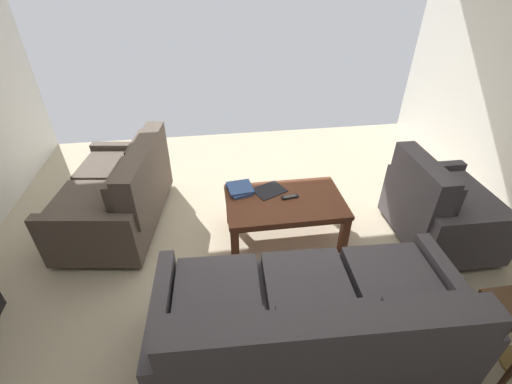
{
  "coord_description": "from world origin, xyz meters",
  "views": [
    {
      "loc": [
        0.42,
        2.36,
        2.31
      ],
      "look_at": [
        0.11,
        0.23,
        0.83
      ],
      "focal_mm": 24.43,
      "sensor_mm": 36.0,
      "label": 1
    }
  ],
  "objects_px": {
    "armchair_side": "(439,208)",
    "loveseat_near": "(120,193)",
    "sofa_main": "(311,323)",
    "coffee_table": "(285,206)",
    "loose_magazine": "(269,190)",
    "book_stack": "(239,189)",
    "tv_remote": "(290,197)"
  },
  "relations": [
    {
      "from": "book_stack",
      "to": "loose_magazine",
      "type": "height_order",
      "value": "book_stack"
    },
    {
      "from": "sofa_main",
      "to": "coffee_table",
      "type": "bearing_deg",
      "value": -94.24
    },
    {
      "from": "book_stack",
      "to": "loose_magazine",
      "type": "distance_m",
      "value": 0.29
    },
    {
      "from": "coffee_table",
      "to": "book_stack",
      "type": "relative_size",
      "value": 3.62
    },
    {
      "from": "tv_remote",
      "to": "loveseat_near",
      "type": "bearing_deg",
      "value": -14.43
    },
    {
      "from": "loveseat_near",
      "to": "loose_magazine",
      "type": "height_order",
      "value": "loveseat_near"
    },
    {
      "from": "coffee_table",
      "to": "tv_remote",
      "type": "distance_m",
      "value": 0.1
    },
    {
      "from": "coffee_table",
      "to": "book_stack",
      "type": "xyz_separation_m",
      "value": [
        0.4,
        -0.21,
        0.09
      ]
    },
    {
      "from": "loveseat_near",
      "to": "tv_remote",
      "type": "relative_size",
      "value": 9.14
    },
    {
      "from": "armchair_side",
      "to": "loveseat_near",
      "type": "bearing_deg",
      "value": -12.92
    },
    {
      "from": "loose_magazine",
      "to": "armchair_side",
      "type": "bearing_deg",
      "value": 49.2
    },
    {
      "from": "coffee_table",
      "to": "armchair_side",
      "type": "distance_m",
      "value": 1.43
    },
    {
      "from": "book_stack",
      "to": "loose_magazine",
      "type": "relative_size",
      "value": 1.05
    },
    {
      "from": "sofa_main",
      "to": "tv_remote",
      "type": "bearing_deg",
      "value": -96.49
    },
    {
      "from": "sofa_main",
      "to": "book_stack",
      "type": "relative_size",
      "value": 6.65
    },
    {
      "from": "coffee_table",
      "to": "book_stack",
      "type": "distance_m",
      "value": 0.46
    },
    {
      "from": "book_stack",
      "to": "tv_remote",
      "type": "bearing_deg",
      "value": 158.07
    },
    {
      "from": "loveseat_near",
      "to": "tv_remote",
      "type": "bearing_deg",
      "value": 165.57
    },
    {
      "from": "armchair_side",
      "to": "loose_magazine",
      "type": "height_order",
      "value": "armchair_side"
    },
    {
      "from": "loveseat_near",
      "to": "coffee_table",
      "type": "xyz_separation_m",
      "value": [
        -1.57,
        0.44,
        0.01
      ]
    },
    {
      "from": "loose_magazine",
      "to": "book_stack",
      "type": "bearing_deg",
      "value": -123.42
    },
    {
      "from": "sofa_main",
      "to": "book_stack",
      "type": "distance_m",
      "value": 1.49
    },
    {
      "from": "loveseat_near",
      "to": "tv_remote",
      "type": "xyz_separation_m",
      "value": [
        -1.62,
        0.42,
        0.08
      ]
    },
    {
      "from": "coffee_table",
      "to": "tv_remote",
      "type": "relative_size",
      "value": 6.62
    },
    {
      "from": "coffee_table",
      "to": "book_stack",
      "type": "bearing_deg",
      "value": -27.26
    },
    {
      "from": "tv_remote",
      "to": "loose_magazine",
      "type": "height_order",
      "value": "tv_remote"
    },
    {
      "from": "loveseat_near",
      "to": "loose_magazine",
      "type": "xyz_separation_m",
      "value": [
        -1.45,
        0.27,
        0.07
      ]
    },
    {
      "from": "loveseat_near",
      "to": "loose_magazine",
      "type": "relative_size",
      "value": 5.23
    },
    {
      "from": "loveseat_near",
      "to": "book_stack",
      "type": "bearing_deg",
      "value": 168.66
    },
    {
      "from": "sofa_main",
      "to": "loose_magazine",
      "type": "bearing_deg",
      "value": -88.96
    },
    {
      "from": "armchair_side",
      "to": "book_stack",
      "type": "relative_size",
      "value": 3.25
    },
    {
      "from": "sofa_main",
      "to": "loveseat_near",
      "type": "xyz_separation_m",
      "value": [
        1.47,
        -1.69,
        0.0
      ]
    }
  ]
}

